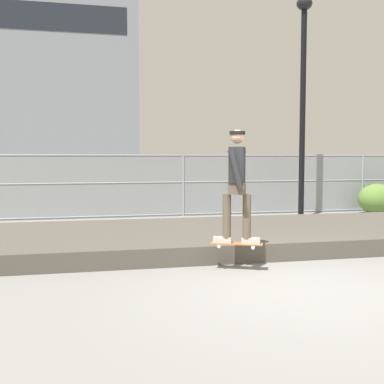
# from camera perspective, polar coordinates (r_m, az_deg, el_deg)

# --- Properties ---
(ground_plane) EXTENTS (120.00, 120.00, 0.00)m
(ground_plane) POSITION_cam_1_polar(r_m,az_deg,el_deg) (6.57, 13.36, -11.36)
(ground_plane) COLOR slate
(gravel_berm) EXTENTS (10.62, 3.71, 0.31)m
(gravel_berm) POSITION_cam_1_polar(r_m,az_deg,el_deg) (9.68, 4.40, -5.28)
(gravel_berm) COLOR #4C473F
(gravel_berm) RESTS_ON ground_plane
(skateboard) EXTENTS (0.81, 0.51, 0.07)m
(skateboard) POSITION_cam_1_polar(r_m,az_deg,el_deg) (7.37, 5.40, -6.25)
(skateboard) COLOR #9E5B33
(skater) EXTENTS (0.70, 0.62, 1.74)m
(skater) POSITION_cam_1_polar(r_m,az_deg,el_deg) (7.26, 5.46, 1.55)
(skater) COLOR #B2ADA8
(skater) RESTS_ON skateboard
(chain_fence) EXTENTS (23.82, 0.06, 1.85)m
(chain_fence) POSITION_cam_1_polar(r_m,az_deg,el_deg) (14.02, -1.04, 0.85)
(chain_fence) COLOR gray
(chain_fence) RESTS_ON ground_plane
(street_lamp) EXTENTS (0.44, 0.44, 6.23)m
(street_lamp) POSITION_cam_1_polar(r_m,az_deg,el_deg) (14.08, 13.27, 12.96)
(street_lamp) COLOR black
(street_lamp) RESTS_ON ground_plane
(parked_car_near) EXTENTS (4.49, 2.12, 1.66)m
(parked_car_near) POSITION_cam_1_polar(r_m,az_deg,el_deg) (16.48, -17.14, 0.84)
(parked_car_near) COLOR #474C54
(parked_car_near) RESTS_ON ground_plane
(parked_car_mid) EXTENTS (4.55, 2.25, 1.66)m
(parked_car_mid) POSITION_cam_1_polar(r_m,az_deg,el_deg) (16.79, 5.45, 1.06)
(parked_car_mid) COLOR maroon
(parked_car_mid) RESTS_ON ground_plane
(parked_car_far) EXTENTS (4.51, 2.17, 1.66)m
(parked_car_far) POSITION_cam_1_polar(r_m,az_deg,el_deg) (19.12, 20.82, 1.19)
(parked_car_far) COLOR #B7BABF
(parked_car_far) RESTS_ON ground_plane
(shrub_center) EXTENTS (1.21, 0.99, 0.94)m
(shrub_center) POSITION_cam_1_polar(r_m,az_deg,el_deg) (15.69, 21.46, -0.78)
(shrub_center) COLOR #567A33
(shrub_center) RESTS_ON ground_plane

